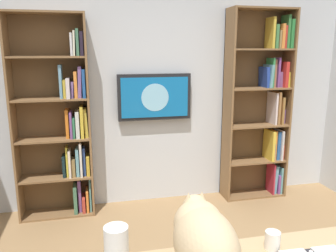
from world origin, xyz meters
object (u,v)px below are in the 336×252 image
object	(u,v)px
bookshelf_right	(62,123)
coffee_mug	(273,240)
cat	(203,238)
wall_mounted_tv	(154,97)
bookshelf_left	(264,104)

from	to	relation	value
bookshelf_right	coffee_mug	world-z (taller)	bookshelf_right
cat	coffee_mug	xyz separation A→B (m)	(-0.41, -0.09, -0.12)
bookshelf_right	cat	world-z (taller)	bookshelf_right
wall_mounted_tv	cat	size ratio (longest dim) A/B	1.35
bookshelf_left	bookshelf_right	bearing A→B (deg)	-0.03
wall_mounted_tv	cat	distance (m)	2.38
bookshelf_right	wall_mounted_tv	world-z (taller)	bookshelf_right
wall_mounted_tv	coffee_mug	bearing A→B (deg)	95.17
bookshelf_left	bookshelf_right	world-z (taller)	bookshelf_left
bookshelf_left	bookshelf_right	size ratio (longest dim) A/B	1.04
bookshelf_left	coffee_mug	distance (m)	2.45
bookshelf_left	coffee_mug	bearing A→B (deg)	63.46
bookshelf_right	cat	bearing A→B (deg)	109.25
bookshelf_right	wall_mounted_tv	bearing A→B (deg)	-175.18
cat	coffee_mug	distance (m)	0.44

